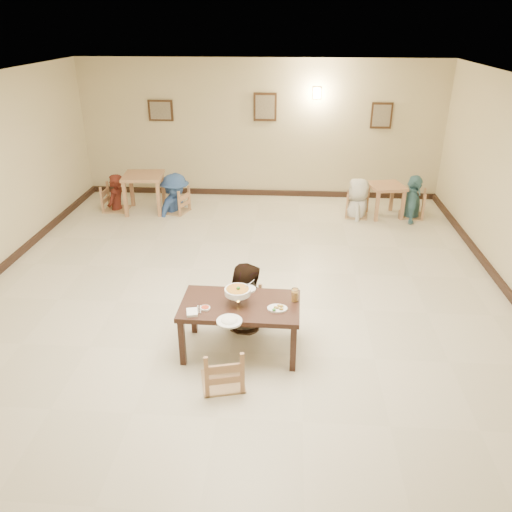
# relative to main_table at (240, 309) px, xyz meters

# --- Properties ---
(floor) EXTENTS (10.00, 10.00, 0.00)m
(floor) POSITION_rel_main_table_xyz_m (-0.13, 1.03, -0.59)
(floor) COLOR beige
(floor) RESTS_ON ground
(ceiling) EXTENTS (10.00, 10.00, 0.00)m
(ceiling) POSITION_rel_main_table_xyz_m (-0.13, 1.03, 2.41)
(ceiling) COLOR white
(ceiling) RESTS_ON wall_back
(wall_back) EXTENTS (10.00, 0.00, 10.00)m
(wall_back) POSITION_rel_main_table_xyz_m (-0.13, 6.03, 0.91)
(wall_back) COLOR beige
(wall_back) RESTS_ON floor
(baseboard_back) EXTENTS (8.00, 0.06, 0.12)m
(baseboard_back) POSITION_rel_main_table_xyz_m (-0.13, 6.00, -0.53)
(baseboard_back) COLOR black
(baseboard_back) RESTS_ON floor
(picture_a) EXTENTS (0.55, 0.04, 0.45)m
(picture_a) POSITION_rel_main_table_xyz_m (-2.33, 5.99, 1.31)
(picture_a) COLOR #362113
(picture_a) RESTS_ON wall_back
(picture_b) EXTENTS (0.50, 0.04, 0.60)m
(picture_b) POSITION_rel_main_table_xyz_m (-0.03, 5.99, 1.41)
(picture_b) COLOR #362113
(picture_b) RESTS_ON wall_back
(picture_c) EXTENTS (0.45, 0.04, 0.55)m
(picture_c) POSITION_rel_main_table_xyz_m (2.47, 5.99, 1.26)
(picture_c) COLOR #362113
(picture_c) RESTS_ON wall_back
(wall_sconce) EXTENTS (0.16, 0.05, 0.22)m
(wall_sconce) POSITION_rel_main_table_xyz_m (1.07, 5.99, 1.71)
(wall_sconce) COLOR #FFD88C
(wall_sconce) RESTS_ON wall_back
(main_table) EXTENTS (1.44, 0.83, 0.67)m
(main_table) POSITION_rel_main_table_xyz_m (0.00, 0.00, 0.00)
(main_table) COLOR #361F16
(main_table) RESTS_ON floor
(chair_far) EXTENTS (0.42, 0.42, 0.89)m
(chair_far) POSITION_rel_main_table_xyz_m (-0.04, 0.72, -0.14)
(chair_far) COLOR tan
(chair_far) RESTS_ON floor
(chair_near) EXTENTS (0.47, 0.47, 1.00)m
(chair_near) POSITION_rel_main_table_xyz_m (-0.14, -0.63, -0.09)
(chair_near) COLOR tan
(chair_near) RESTS_ON floor
(main_diner) EXTENTS (1.02, 0.89, 1.76)m
(main_diner) POSITION_rel_main_table_xyz_m (-0.02, 0.63, 0.29)
(main_diner) COLOR gray
(main_diner) RESTS_ON floor
(curry_warmer) EXTENTS (0.35, 0.31, 0.28)m
(curry_warmer) POSITION_rel_main_table_xyz_m (-0.03, 0.00, 0.24)
(curry_warmer) COLOR silver
(curry_warmer) RESTS_ON main_table
(rice_plate_far) EXTENTS (0.30, 0.30, 0.07)m
(rice_plate_far) POSITION_rel_main_table_xyz_m (0.01, 0.34, 0.09)
(rice_plate_far) COLOR white
(rice_plate_far) RESTS_ON main_table
(rice_plate_near) EXTENTS (0.29, 0.29, 0.07)m
(rice_plate_near) POSITION_rel_main_table_xyz_m (-0.08, -0.40, 0.09)
(rice_plate_near) COLOR white
(rice_plate_near) RESTS_ON main_table
(fried_plate) EXTENTS (0.24, 0.24, 0.05)m
(fried_plate) POSITION_rel_main_table_xyz_m (0.45, -0.10, 0.10)
(fried_plate) COLOR white
(fried_plate) RESTS_ON main_table
(chili_dish) EXTENTS (0.12, 0.12, 0.03)m
(chili_dish) POSITION_rel_main_table_xyz_m (-0.40, -0.15, 0.09)
(chili_dish) COLOR white
(chili_dish) RESTS_ON main_table
(napkin_cutlery) EXTENTS (0.18, 0.27, 0.03)m
(napkin_cutlery) POSITION_rel_main_table_xyz_m (-0.53, -0.25, 0.09)
(napkin_cutlery) COLOR white
(napkin_cutlery) RESTS_ON main_table
(drink_glass) EXTENTS (0.08, 0.08, 0.17)m
(drink_glass) POSITION_rel_main_table_xyz_m (0.65, 0.11, 0.16)
(drink_glass) COLOR white
(drink_glass) RESTS_ON main_table
(bg_table_left) EXTENTS (0.88, 0.88, 0.80)m
(bg_table_left) POSITION_rel_main_table_xyz_m (-2.50, 4.78, 0.08)
(bg_table_left) COLOR #AE7D57
(bg_table_left) RESTS_ON floor
(bg_table_right) EXTENTS (0.81, 0.81, 0.67)m
(bg_table_right) POSITION_rel_main_table_xyz_m (2.52, 4.85, -0.05)
(bg_table_right) COLOR #AE7D57
(bg_table_right) RESTS_ON floor
(bg_chair_ll) EXTENTS (0.50, 0.50, 1.06)m
(bg_chair_ll) POSITION_rel_main_table_xyz_m (-3.15, 4.81, -0.06)
(bg_chair_ll) COLOR tan
(bg_chair_ll) RESTS_ON floor
(bg_chair_lr) EXTENTS (0.48, 0.48, 1.02)m
(bg_chair_lr) POSITION_rel_main_table_xyz_m (-1.85, 4.77, -0.08)
(bg_chair_lr) COLOR tan
(bg_chair_lr) RESTS_ON floor
(bg_chair_rl) EXTENTS (0.45, 0.45, 0.95)m
(bg_chair_rl) POSITION_rel_main_table_xyz_m (1.96, 4.78, -0.12)
(bg_chair_rl) COLOR tan
(bg_chair_rl) RESTS_ON floor
(bg_chair_rr) EXTENTS (0.49, 0.49, 1.05)m
(bg_chair_rr) POSITION_rel_main_table_xyz_m (3.09, 4.86, -0.06)
(bg_chair_rr) COLOR tan
(bg_chair_rr) RESTS_ON floor
(bg_diner_a) EXTENTS (0.43, 0.60, 1.56)m
(bg_diner_a) POSITION_rel_main_table_xyz_m (-3.15, 4.81, 0.19)
(bg_diner_a) COLOR #521C14
(bg_diner_a) RESTS_ON floor
(bg_diner_b) EXTENTS (1.01, 1.24, 1.67)m
(bg_diner_b) POSITION_rel_main_table_xyz_m (-1.85, 4.77, 0.25)
(bg_diner_b) COLOR #315087
(bg_diner_b) RESTS_ON floor
(bg_diner_c) EXTENTS (0.56, 0.82, 1.62)m
(bg_diner_c) POSITION_rel_main_table_xyz_m (1.96, 4.78, 0.22)
(bg_diner_c) COLOR silver
(bg_diner_c) RESTS_ON floor
(bg_diner_d) EXTENTS (0.61, 1.09, 1.75)m
(bg_diner_d) POSITION_rel_main_table_xyz_m (3.09, 4.86, 0.29)
(bg_diner_d) COLOR teal
(bg_diner_d) RESTS_ON floor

